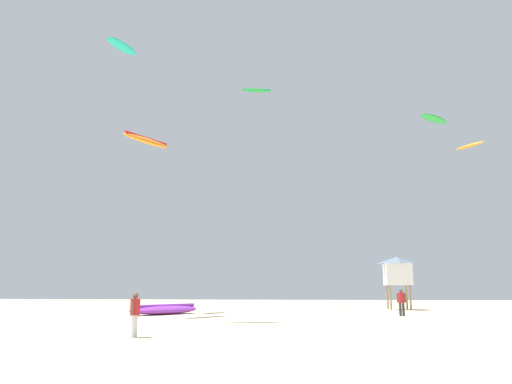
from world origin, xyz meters
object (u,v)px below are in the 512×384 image
at_px(person_foreground, 135,311).
at_px(lifeguard_tower, 397,271).
at_px(kite_aloft_4, 434,119).
at_px(kite_aloft_5, 470,146).
at_px(person_midground, 401,300).
at_px(kite_aloft_1, 147,141).
at_px(kite_aloft_2, 122,46).
at_px(kite_aloft_3, 257,90).
at_px(kite_grounded_near, 165,310).

xyz_separation_m(person_foreground, lifeguard_tower, (13.29, 23.26, 2.15)).
bearing_deg(person_foreground, kite_aloft_4, 61.21).
height_order(person_foreground, lifeguard_tower, lifeguard_tower).
relative_size(person_foreground, kite_aloft_5, 0.58).
distance_m(person_midground, lifeguard_tower, 9.35).
relative_size(lifeguard_tower, kite_aloft_1, 1.09).
xyz_separation_m(lifeguard_tower, kite_aloft_2, (-21.22, -6.62, 17.14)).
distance_m(kite_aloft_1, kite_aloft_3, 20.88).
xyz_separation_m(person_foreground, kite_aloft_1, (-3.99, 12.00, 10.09)).
height_order(kite_aloft_2, kite_aloft_3, kite_aloft_3).
relative_size(kite_aloft_1, kite_aloft_2, 1.17).
relative_size(kite_aloft_2, kite_aloft_5, 1.22).
bearing_deg(kite_aloft_5, kite_aloft_1, -152.29).
bearing_deg(person_midground, kite_aloft_2, -89.18).
distance_m(lifeguard_tower, kite_aloft_3, 22.72).
xyz_separation_m(kite_aloft_2, kite_aloft_3, (9.27, 12.64, 1.22)).
relative_size(person_foreground, kite_grounded_near, 0.29).
bearing_deg(person_midground, lifeguard_tower, 178.64).
distance_m(kite_aloft_1, kite_aloft_2, 11.03).
distance_m(person_foreground, kite_aloft_3, 35.78).
bearing_deg(kite_aloft_3, kite_grounded_near, -107.04).
relative_size(person_midground, kite_grounded_near, 0.31).
bearing_deg(kite_aloft_4, kite_aloft_3, 153.36).
height_order(kite_grounded_near, kite_aloft_1, kite_aloft_1).
distance_m(kite_aloft_1, kite_aloft_4, 23.08).
relative_size(kite_aloft_1, kite_aloft_4, 1.23).
height_order(lifeguard_tower, kite_aloft_2, kite_aloft_2).
relative_size(kite_aloft_3, kite_aloft_4, 1.01).
distance_m(lifeguard_tower, kite_aloft_5, 12.71).
distance_m(kite_grounded_near, kite_aloft_5, 28.73).
bearing_deg(lifeguard_tower, person_foreground, -119.74).
bearing_deg(kite_grounded_near, kite_aloft_1, -107.65).
relative_size(kite_grounded_near, kite_aloft_5, 2.02).
distance_m(kite_grounded_near, kite_aloft_3, 26.12).
distance_m(kite_aloft_3, kite_aloft_4, 18.16).
relative_size(lifeguard_tower, kite_aloft_5, 1.55).
height_order(kite_aloft_1, kite_aloft_3, kite_aloft_3).
bearing_deg(kite_aloft_3, kite_aloft_5, -13.71).
bearing_deg(kite_aloft_4, kite_grounded_near, -160.27).
bearing_deg(lifeguard_tower, kite_aloft_2, -162.69).
height_order(person_foreground, kite_aloft_4, kite_aloft_4).
bearing_deg(lifeguard_tower, kite_grounded_near, -152.17).
xyz_separation_m(person_midground, kite_aloft_4, (4.71, 7.39, 14.15)).
xyz_separation_m(kite_aloft_1, kite_aloft_2, (-3.94, 4.65, 9.20)).
distance_m(lifeguard_tower, kite_aloft_1, 22.11).
xyz_separation_m(kite_aloft_3, kite_aloft_4, (15.22, -7.64, -6.30)).
height_order(person_midground, kite_grounded_near, person_midground).
xyz_separation_m(person_midground, kite_grounded_near, (-15.03, 0.31, -0.65)).
distance_m(kite_aloft_4, kite_aloft_5, 4.95).
distance_m(person_foreground, kite_grounded_near, 14.93).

